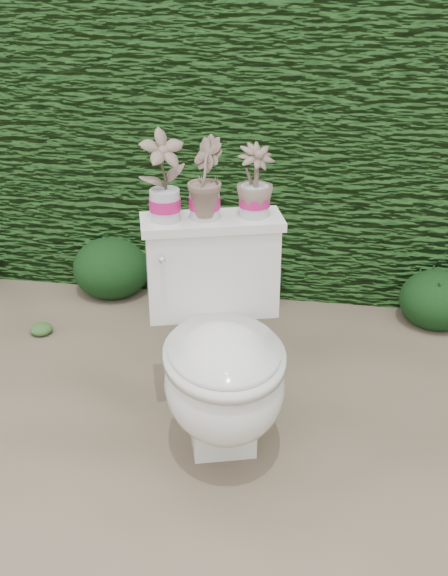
% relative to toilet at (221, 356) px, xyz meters
% --- Properties ---
extents(ground, '(60.00, 60.00, 0.00)m').
position_rel_toilet_xyz_m(ground, '(0.02, 0.05, -0.36)').
color(ground, gray).
rests_on(ground, ground).
extents(hedge, '(8.00, 1.00, 1.60)m').
position_rel_toilet_xyz_m(hedge, '(0.02, 1.65, 0.44)').
color(hedge, '#29591D').
rests_on(hedge, ground).
extents(toilet, '(0.63, 0.78, 0.78)m').
position_rel_toilet_xyz_m(toilet, '(0.00, 0.00, 0.00)').
color(toilet, silver).
rests_on(toilet, ground).
extents(potted_plant_left, '(0.19, 0.18, 0.30)m').
position_rel_toilet_xyz_m(potted_plant_left, '(-0.22, 0.18, 0.57)').
color(potted_plant_left, '#318228').
rests_on(potted_plant_left, toilet).
extents(potted_plant_center, '(0.15, 0.17, 0.27)m').
position_rel_toilet_xyz_m(potted_plant_center, '(-0.09, 0.22, 0.56)').
color(potted_plant_center, '#318228').
rests_on(potted_plant_center, toilet).
extents(potted_plant_right, '(0.19, 0.19, 0.24)m').
position_rel_toilet_xyz_m(potted_plant_right, '(0.07, 0.27, 0.54)').
color(potted_plant_right, '#318228').
rests_on(potted_plant_right, toilet).
extents(liriope_clump_2, '(0.40, 0.40, 0.32)m').
position_rel_toilet_xyz_m(liriope_clump_2, '(-0.75, 1.12, -0.20)').
color(liriope_clump_2, '#163B14').
rests_on(liriope_clump_2, ground).
extents(liriope_clump_3, '(0.39, 0.39, 0.31)m').
position_rel_toilet_xyz_m(liriope_clump_3, '(-0.07, 1.18, -0.20)').
color(liriope_clump_3, '#163B14').
rests_on(liriope_clump_3, ground).
extents(liriope_clump_4, '(0.35, 0.35, 0.28)m').
position_rel_toilet_xyz_m(liriope_clump_4, '(0.86, 1.05, -0.21)').
color(liriope_clump_4, '#163B14').
rests_on(liriope_clump_4, ground).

